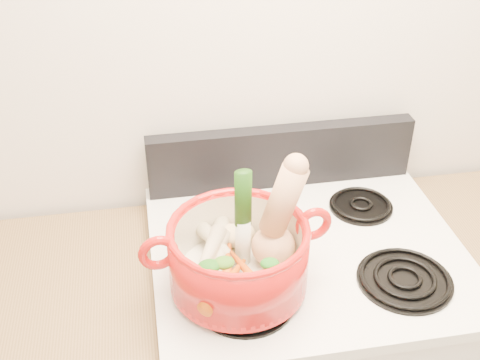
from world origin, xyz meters
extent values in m
cube|color=silver|center=(0.00, 1.75, 1.30)|extent=(3.50, 0.02, 2.60)
cube|color=white|center=(0.00, 1.40, 0.93)|extent=(0.78, 0.67, 0.03)
cube|color=black|center=(0.00, 1.70, 1.04)|extent=(0.76, 0.05, 0.18)
cylinder|color=black|center=(-0.19, 1.24, 0.96)|extent=(0.22, 0.22, 0.02)
cylinder|color=black|center=(0.19, 1.24, 0.96)|extent=(0.22, 0.22, 0.02)
cylinder|color=black|center=(-0.19, 1.54, 0.96)|extent=(0.17, 0.17, 0.02)
cylinder|color=black|center=(0.19, 1.54, 0.96)|extent=(0.17, 0.17, 0.02)
cylinder|color=#B8130F|center=(-0.20, 1.29, 1.05)|extent=(0.35, 0.35, 0.15)
torus|color=#B8130F|center=(-0.37, 1.27, 1.10)|extent=(0.09, 0.03, 0.09)
torus|color=#B8130F|center=(-0.02, 1.31, 1.10)|extent=(0.09, 0.03, 0.09)
cylinder|color=silver|center=(-0.18, 1.32, 1.13)|extent=(0.04, 0.04, 0.25)
ellipsoid|color=#D6BC84|center=(-0.19, 1.39, 1.02)|extent=(0.11, 0.10, 0.05)
cone|color=beige|center=(-0.23, 1.33, 1.03)|extent=(0.09, 0.24, 0.07)
cone|color=beige|center=(-0.27, 1.30, 1.03)|extent=(0.14, 0.19, 0.06)
cone|color=beige|center=(-0.22, 1.33, 1.03)|extent=(0.12, 0.17, 0.05)
cone|color=beige|center=(-0.27, 1.30, 1.04)|extent=(0.12, 0.19, 0.06)
cone|color=orange|center=(-0.23, 1.27, 1.02)|extent=(0.07, 0.17, 0.05)
cone|color=#CE640A|center=(-0.24, 1.22, 1.02)|extent=(0.14, 0.15, 0.05)
cone|color=#D34F0A|center=(-0.18, 1.24, 1.03)|extent=(0.08, 0.16, 0.04)
camera|label=1|loc=(-0.37, 0.28, 1.92)|focal=45.00mm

